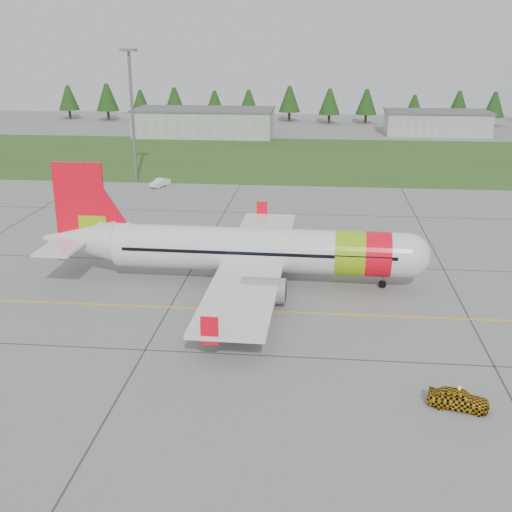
# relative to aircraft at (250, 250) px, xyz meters

# --- Properties ---
(ground) EXTENTS (320.00, 320.00, 0.00)m
(ground) POSITION_rel_aircraft_xyz_m (8.84, -14.73, -3.18)
(ground) COLOR gray
(ground) RESTS_ON ground
(aircraft) EXTENTS (36.37, 33.37, 11.02)m
(aircraft) POSITION_rel_aircraft_xyz_m (0.00, 0.00, 0.00)
(aircraft) COLOR silver
(aircraft) RESTS_ON ground
(follow_me_car) EXTENTS (1.58, 1.75, 3.71)m
(follow_me_car) POSITION_rel_aircraft_xyz_m (15.22, -20.40, -1.32)
(follow_me_car) COLOR #E2A40C
(follow_me_car) RESTS_ON ground
(service_van) EXTENTS (1.78, 1.74, 3.93)m
(service_van) POSITION_rel_aircraft_xyz_m (-18.37, 39.67, -1.22)
(service_van) COLOR silver
(service_van) RESTS_ON ground
(grass_strip) EXTENTS (320.00, 50.00, 0.03)m
(grass_strip) POSITION_rel_aircraft_xyz_m (8.84, 67.27, -3.16)
(grass_strip) COLOR #30561E
(grass_strip) RESTS_ON ground
(taxi_guideline) EXTENTS (120.00, 0.25, 0.02)m
(taxi_guideline) POSITION_rel_aircraft_xyz_m (8.84, -6.73, -3.17)
(taxi_guideline) COLOR gold
(taxi_guideline) RESTS_ON ground
(hangar_west) EXTENTS (32.00, 14.00, 6.00)m
(hangar_west) POSITION_rel_aircraft_xyz_m (-21.16, 95.27, -0.18)
(hangar_west) COLOR #A8A8A3
(hangar_west) RESTS_ON ground
(hangar_east) EXTENTS (24.00, 12.00, 5.20)m
(hangar_east) POSITION_rel_aircraft_xyz_m (33.84, 103.27, -0.58)
(hangar_east) COLOR #A8A8A3
(hangar_east) RESTS_ON ground
(floodlight_mast) EXTENTS (0.50, 0.50, 20.00)m
(floodlight_mast) POSITION_rel_aircraft_xyz_m (-23.16, 43.27, 6.82)
(floodlight_mast) COLOR slate
(floodlight_mast) RESTS_ON ground
(treeline) EXTENTS (160.00, 8.00, 10.00)m
(treeline) POSITION_rel_aircraft_xyz_m (8.84, 123.27, 1.82)
(treeline) COLOR #1C3F14
(treeline) RESTS_ON ground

